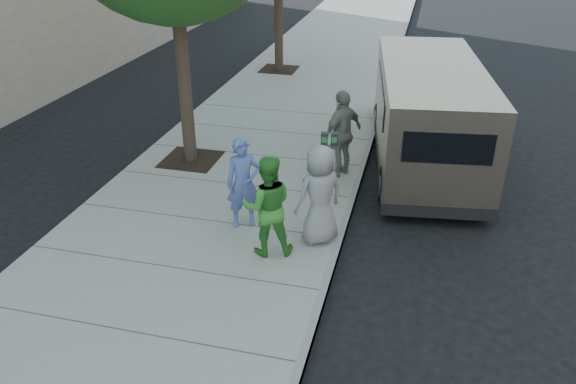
# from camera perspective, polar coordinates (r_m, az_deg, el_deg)

# --- Properties ---
(ground) EXTENTS (120.00, 120.00, 0.00)m
(ground) POSITION_cam_1_polar(r_m,az_deg,el_deg) (10.03, -2.94, -4.30)
(ground) COLOR black
(ground) RESTS_ON ground
(sidewalk) EXTENTS (5.00, 60.00, 0.15)m
(sidewalk) POSITION_cam_1_polar(r_m,az_deg,el_deg) (10.29, -8.30, -3.19)
(sidewalk) COLOR gray
(sidewalk) RESTS_ON ground
(curb_face) EXTENTS (0.12, 60.00, 0.16)m
(curb_face) POSITION_cam_1_polar(r_m,az_deg,el_deg) (9.72, 5.24, -5.01)
(curb_face) COLOR gray
(curb_face) RESTS_ON ground
(parking_meter) EXTENTS (0.32, 0.16, 1.47)m
(parking_meter) POSITION_cam_1_polar(r_m,az_deg,el_deg) (10.17, 4.16, 3.90)
(parking_meter) COLOR gray
(parking_meter) RESTS_ON sidewalk
(van) EXTENTS (2.74, 6.23, 2.24)m
(van) POSITION_cam_1_polar(r_m,az_deg,el_deg) (12.61, 13.98, 7.80)
(van) COLOR tan
(van) RESTS_ON ground
(person_officer) EXTENTS (0.71, 0.62, 1.63)m
(person_officer) POSITION_cam_1_polar(r_m,az_deg,el_deg) (9.66, -4.56, 0.91)
(person_officer) COLOR #566FB7
(person_officer) RESTS_ON sidewalk
(person_green_shirt) EXTENTS (0.99, 0.88, 1.70)m
(person_green_shirt) POSITION_cam_1_polar(r_m,az_deg,el_deg) (8.85, -2.11, -1.44)
(person_green_shirt) COLOR green
(person_green_shirt) RESTS_ON sidewalk
(person_gray_shirt) EXTENTS (0.99, 0.97, 1.72)m
(person_gray_shirt) POSITION_cam_1_polar(r_m,az_deg,el_deg) (9.18, 3.24, -0.29)
(person_gray_shirt) COLOR gray
(person_gray_shirt) RESTS_ON sidewalk
(person_striped_polo) EXTENTS (0.95, 1.14, 1.82)m
(person_striped_polo) POSITION_cam_1_polar(r_m,az_deg,el_deg) (11.52, 5.55, 5.95)
(person_striped_polo) COLOR gray
(person_striped_polo) RESTS_ON sidewalk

